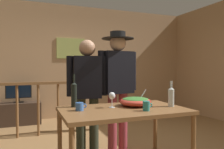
% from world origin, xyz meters
% --- Properties ---
extents(back_wall, '(6.02, 0.10, 2.75)m').
position_xyz_m(back_wall, '(0.00, 2.61, 1.37)').
color(back_wall, tan).
rests_on(back_wall, ground_plane).
extents(framed_picture, '(0.68, 0.03, 0.50)m').
position_xyz_m(framed_picture, '(-0.19, 2.55, 1.69)').
color(framed_picture, '#A4B157').
extents(stair_railing, '(2.88, 0.10, 1.02)m').
position_xyz_m(stair_railing, '(-0.97, 1.27, 0.61)').
color(stair_railing, brown).
rests_on(stair_railing, ground_plane).
extents(tv_console, '(0.90, 0.40, 0.47)m').
position_xyz_m(tv_console, '(-1.37, 2.26, 0.24)').
color(tv_console, '#38281E').
rests_on(tv_console, ground_plane).
extents(flat_screen_tv, '(0.52, 0.12, 0.40)m').
position_xyz_m(flat_screen_tv, '(-1.37, 2.23, 0.71)').
color(flat_screen_tv, black).
rests_on(flat_screen_tv, tv_console).
extents(serving_table, '(1.38, 0.82, 0.77)m').
position_xyz_m(serving_table, '(-0.20, -0.63, 0.70)').
color(serving_table, brown).
rests_on(serving_table, ground_plane).
extents(salad_bowl, '(0.38, 0.38, 0.20)m').
position_xyz_m(salad_bowl, '(0.00, -0.53, 0.83)').
color(salad_bowl, '#CC3D2D').
rests_on(salad_bowl, serving_table).
extents(wine_glass, '(0.08, 0.08, 0.18)m').
position_xyz_m(wine_glass, '(-0.30, -0.53, 0.90)').
color(wine_glass, silver).
rests_on(wine_glass, serving_table).
extents(wine_bottle_dark, '(0.07, 0.07, 0.38)m').
position_xyz_m(wine_bottle_dark, '(-0.69, -0.33, 0.92)').
color(wine_bottle_dark, black).
rests_on(wine_bottle_dark, serving_table).
extents(wine_bottle_clear, '(0.07, 0.07, 0.30)m').
position_xyz_m(wine_bottle_clear, '(0.37, -0.71, 0.89)').
color(wine_bottle_clear, silver).
rests_on(wine_bottle_clear, serving_table).
extents(mug_blue, '(0.12, 0.08, 0.08)m').
position_xyz_m(mug_blue, '(-0.68, -0.56, 0.81)').
color(mug_blue, '#3866B2').
rests_on(mug_blue, serving_table).
extents(mug_teal, '(0.11, 0.07, 0.10)m').
position_xyz_m(mug_teal, '(-0.03, -0.83, 0.82)').
color(mug_teal, teal).
rests_on(mug_teal, serving_table).
extents(person_standing_left, '(0.55, 0.27, 1.60)m').
position_xyz_m(person_standing_left, '(-0.43, 0.08, 0.94)').
color(person_standing_left, '#2D3323').
rests_on(person_standing_left, ground_plane).
extents(person_standing_right, '(0.62, 0.46, 1.74)m').
position_xyz_m(person_standing_right, '(0.03, 0.08, 1.06)').
color(person_standing_right, '#9E3842').
rests_on(person_standing_right, ground_plane).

